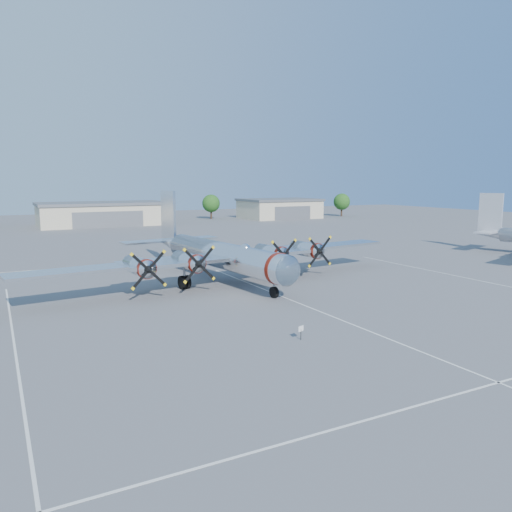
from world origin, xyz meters
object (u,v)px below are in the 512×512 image
tree_east (211,203)px  main_bomber_b29 (219,280)px  hangar_east (279,208)px  hangar_center (102,214)px  info_placard (301,330)px  tree_far_east (342,202)px

tree_east → main_bomber_b29: 84.92m
hangar_east → main_bomber_b29: hangar_east is taller
hangar_center → info_placard: 93.41m
tree_far_east → info_placard: size_ratio=7.01×
hangar_east → tree_east: (-18.00, 6.04, 1.51)m
hangar_east → main_bomber_b29: (-50.07, -72.48, -2.71)m
hangar_center → hangar_east: bearing=0.0°
hangar_center → tree_far_east: (68.00, -1.96, 1.51)m
hangar_center → hangar_east: (48.00, 0.00, 0.00)m
hangar_center → tree_far_east: bearing=-1.7°
tree_far_east → main_bomber_b29: tree_far_east is taller
hangar_center → tree_far_east: size_ratio=4.31×
info_placard → main_bomber_b29: bearing=62.1°
tree_east → info_placard: (-35.25, -99.27, -3.56)m
hangar_east → info_placard: hangar_east is taller
main_bomber_b29 → tree_far_east: bearing=38.3°
hangar_center → info_placard: hangar_center is taller
tree_far_east → main_bomber_b29: bearing=-134.8°
main_bomber_b29 → info_placard: size_ratio=43.80×
tree_east → info_placard: size_ratio=7.01×
hangar_center → info_placard: (-5.25, -93.24, -2.05)m
hangar_east → tree_east: size_ratio=3.10×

